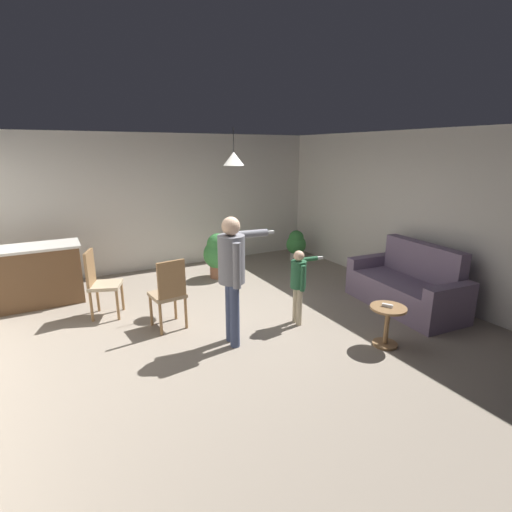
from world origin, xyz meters
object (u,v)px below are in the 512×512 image
Objects in this scene: side_table_by_couch at (387,321)px; dining_chair_by_counter at (169,292)px; dining_chair_near_wall at (100,281)px; couch_floral at (407,287)px; kitchen_counter at (39,275)px; potted_plant_by_wall at (296,244)px; potted_plant_corner at (218,253)px; person_child at (299,279)px; person_adult at (233,267)px; spare_remote_on_table at (387,305)px.

side_table_by_couch is 0.52× the size of dining_chair_by_counter.
couch_floral is at bearing 85.70° from dining_chair_near_wall.
potted_plant_by_wall is at bearing 1.50° from kitchen_counter.
dining_chair_near_wall is 1.16× the size of potted_plant_corner.
person_child is 1.07× the size of dining_chair_by_counter.
person_adult reaches higher than potted_plant_by_wall.
potted_plant_by_wall is 3.93m from spare_remote_on_table.
person_adult is at bearing -78.82° from person_child.
spare_remote_on_table is (0.60, -1.05, -0.13)m from person_child.
kitchen_counter is 9.69× the size of spare_remote_on_table.
couch_floral is at bearing -89.72° from potted_plant_by_wall.
person_child is at bearing 119.64° from spare_remote_on_table.
dining_chair_near_wall is at bearing 123.84° from dining_chair_by_counter.
kitchen_counter is 1.18× the size of person_child.
side_table_by_couch is at bearing -38.52° from spare_remote_on_table.
person_child reaches higher than couch_floral.
dining_chair_by_counter is (-3.45, 1.02, 0.21)m from couch_floral.
kitchen_counter is 2.42× the size of side_table_by_couch.
dining_chair_by_counter is at bearing -50.50° from kitchen_counter.
person_adult reaches higher than side_table_by_couch.
person_child is (3.17, -2.56, 0.19)m from kitchen_counter.
potted_plant_corner reaches higher than side_table_by_couch.
kitchen_counter is at bearing 177.27° from potted_plant_corner.
potted_plant_by_wall is (4.20, 1.10, -0.18)m from dining_chair_near_wall.
dining_chair_by_counter is (-0.59, 0.77, -0.47)m from person_adult.
side_table_by_couch is at bearing -107.72° from potted_plant_by_wall.
couch_floral is at bearing 86.14° from person_child.
couch_floral is 3.40m from potted_plant_corner.
spare_remote_on_table is (1.64, -0.96, -0.47)m from person_adult.
dining_chair_near_wall is at bearing -159.46° from potted_plant_corner.
potted_plant_by_wall is 5.15× the size of spare_remote_on_table.
dining_chair_near_wall is (-3.00, 2.65, 0.22)m from side_table_by_couch.
potted_plant_by_wall reaches higher than spare_remote_on_table.
kitchen_counter reaches higher than potted_plant_by_wall.
spare_remote_on_table is (-0.01, 0.01, 0.21)m from side_table_by_couch.
kitchen_counter is at bearing -178.50° from potted_plant_by_wall.
side_table_by_couch is at bearing -77.21° from potted_plant_corner.
spare_remote_on_table is (2.99, -2.64, -0.01)m from dining_chair_near_wall.
potted_plant_by_wall is (1.20, 3.75, 0.04)m from side_table_by_couch.
person_child is 1.60× the size of potted_plant_by_wall.
dining_chair_by_counter reaches higher than spare_remote_on_table.
kitchen_counter reaches higher than potted_plant_corner.
person_adult reaches higher than couch_floral.
person_adult is 1.53× the size of person_child.
dining_chair_by_counter is 1.16× the size of potted_plant_corner.
side_table_by_couch is at bearing -43.72° from kitchen_counter.
side_table_by_couch is 2.84m from dining_chair_by_counter.
spare_remote_on_table is at bearing 68.77° from dining_chair_near_wall.
spare_remote_on_table is at bearing 65.85° from person_adult.
potted_plant_corner is (0.86, 2.50, -0.54)m from person_adult.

